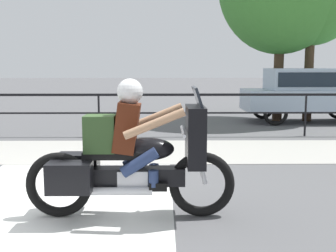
# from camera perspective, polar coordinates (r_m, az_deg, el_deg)

# --- Properties ---
(ground_plane) EXTENTS (120.00, 120.00, 0.00)m
(ground_plane) POSITION_cam_1_polar(r_m,az_deg,el_deg) (5.55, -17.46, -10.31)
(ground_plane) COLOR #565659
(sidewalk_band) EXTENTS (44.00, 2.40, 0.01)m
(sidewalk_band) POSITION_cam_1_polar(r_m,az_deg,el_deg) (8.75, -11.07, -3.36)
(sidewalk_band) COLOR #A8A59E
(sidewalk_band) RESTS_ON ground
(crosswalk_band) EXTENTS (2.92, 6.00, 0.01)m
(crosswalk_band) POSITION_cam_1_polar(r_m,az_deg,el_deg) (5.30, -15.59, -11.05)
(crosswalk_band) COLOR silver
(crosswalk_band) RESTS_ON ground
(fence_railing) EXTENTS (36.00, 0.05, 1.06)m
(fence_railing) POSITION_cam_1_polar(r_m,az_deg,el_deg) (10.44, -9.38, 3.13)
(fence_railing) COLOR black
(fence_railing) RESTS_ON ground
(motorcycle) EXTENTS (2.39, 0.76, 1.58)m
(motorcycle) POSITION_cam_1_polar(r_m,az_deg,el_deg) (4.79, -5.01, -4.05)
(motorcycle) COLOR black
(motorcycle) RESTS_ON ground
(parked_car) EXTENTS (4.02, 1.74, 1.66)m
(parked_car) POSITION_cam_1_polar(r_m,az_deg,el_deg) (13.72, 18.26, 4.44)
(parked_car) COLOR #9EB2C6
(parked_car) RESTS_ON ground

